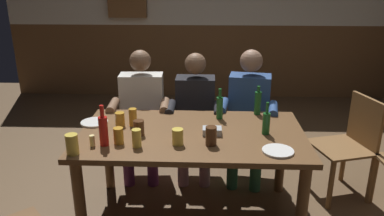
% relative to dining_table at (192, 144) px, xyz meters
% --- Properties ---
extents(ground_plane, '(7.19, 7.19, 0.00)m').
position_rel_dining_table_xyz_m(ground_plane, '(0.00, 0.16, -0.63)').
color(ground_plane, brown).
extents(back_wall_wainscot, '(5.82, 0.12, 1.11)m').
position_rel_dining_table_xyz_m(back_wall_wainscot, '(0.00, 3.22, -0.07)').
color(back_wall_wainscot, brown).
rests_on(back_wall_wainscot, ground_plane).
extents(dining_table, '(1.69, 0.95, 0.73)m').
position_rel_dining_table_xyz_m(dining_table, '(0.00, 0.00, 0.00)').
color(dining_table, brown).
rests_on(dining_table, ground_plane).
extents(person_0, '(0.55, 0.51, 1.19)m').
position_rel_dining_table_xyz_m(person_0, '(-0.50, 0.70, 0.03)').
color(person_0, silver).
rests_on(person_0, ground_plane).
extents(person_1, '(0.50, 0.51, 1.17)m').
position_rel_dining_table_xyz_m(person_1, '(-0.00, 0.70, 0.02)').
color(person_1, black).
rests_on(person_1, ground_plane).
extents(person_2, '(0.55, 0.57, 1.20)m').
position_rel_dining_table_xyz_m(person_2, '(0.49, 0.70, 0.03)').
color(person_2, '#2D4C84').
rests_on(person_2, ground_plane).
extents(chair_empty_near_left, '(0.55, 0.55, 0.88)m').
position_rel_dining_table_xyz_m(chair_empty_near_left, '(1.34, 0.39, -0.15)').
color(chair_empty_near_left, brown).
rests_on(chair_empty_near_left, ground_plane).
extents(table_candle, '(0.04, 0.04, 0.08)m').
position_rel_dining_table_xyz_m(table_candle, '(-0.68, -0.27, 0.14)').
color(table_candle, '#F9E08C').
rests_on(table_candle, dining_table).
extents(condiment_caddy, '(0.14, 0.10, 0.05)m').
position_rel_dining_table_xyz_m(condiment_caddy, '(0.15, -0.03, 0.12)').
color(condiment_caddy, '#B2B7BC').
rests_on(condiment_caddy, dining_table).
extents(plate_0, '(0.21, 0.21, 0.01)m').
position_rel_dining_table_xyz_m(plate_0, '(-0.78, 0.15, 0.11)').
color(plate_0, white).
rests_on(plate_0, dining_table).
extents(plate_1, '(0.21, 0.21, 0.01)m').
position_rel_dining_table_xyz_m(plate_1, '(0.59, -0.31, 0.11)').
color(plate_1, white).
rests_on(plate_1, dining_table).
extents(bottle_0, '(0.06, 0.06, 0.25)m').
position_rel_dining_table_xyz_m(bottle_0, '(0.55, -0.00, 0.19)').
color(bottle_0, '#195923').
rests_on(bottle_0, dining_table).
extents(bottle_1, '(0.06, 0.06, 0.29)m').
position_rel_dining_table_xyz_m(bottle_1, '(-0.60, -0.25, 0.21)').
color(bottle_1, red).
rests_on(bottle_1, dining_table).
extents(bottle_2, '(0.06, 0.06, 0.25)m').
position_rel_dining_table_xyz_m(bottle_2, '(0.54, 0.41, 0.20)').
color(bottle_2, '#195923').
rests_on(bottle_2, dining_table).
extents(bottle_3, '(0.05, 0.05, 0.25)m').
position_rel_dining_table_xyz_m(bottle_3, '(0.21, 0.30, 0.20)').
color(bottle_3, '#195923').
rests_on(bottle_3, dining_table).
extents(pint_glass_0, '(0.06, 0.06, 0.13)m').
position_rel_dining_table_xyz_m(pint_glass_0, '(-0.37, -0.26, 0.16)').
color(pint_glass_0, '#E5C64C').
rests_on(pint_glass_0, dining_table).
extents(pint_glass_1, '(0.08, 0.08, 0.12)m').
position_rel_dining_table_xyz_m(pint_glass_1, '(-0.09, -0.22, 0.16)').
color(pint_glass_1, '#E5C64C').
rests_on(pint_glass_1, dining_table).
extents(pint_glass_2, '(0.08, 0.08, 0.13)m').
position_rel_dining_table_xyz_m(pint_glass_2, '(0.14, -0.21, 0.16)').
color(pint_glass_2, '#4C2D19').
rests_on(pint_glass_2, dining_table).
extents(pint_glass_3, '(0.07, 0.07, 0.12)m').
position_rel_dining_table_xyz_m(pint_glass_3, '(-0.50, -0.22, 0.16)').
color(pint_glass_3, gold).
rests_on(pint_glass_3, dining_table).
extents(pint_glass_4, '(0.08, 0.08, 0.14)m').
position_rel_dining_table_xyz_m(pint_glass_4, '(-0.77, -0.39, 0.17)').
color(pint_glass_4, '#E5C64C').
rests_on(pint_glass_4, dining_table).
extents(pint_glass_5, '(0.08, 0.08, 0.11)m').
position_rel_dining_table_xyz_m(pint_glass_5, '(-0.39, -0.07, 0.16)').
color(pint_glass_5, '#4C2D19').
rests_on(pint_glass_5, dining_table).
extents(pint_glass_6, '(0.06, 0.06, 0.14)m').
position_rel_dining_table_xyz_m(pint_glass_6, '(-0.46, 0.12, 0.17)').
color(pint_glass_6, gold).
rests_on(pint_glass_6, dining_table).
extents(pint_glass_7, '(0.07, 0.07, 0.11)m').
position_rel_dining_table_xyz_m(pint_glass_7, '(-0.57, 0.11, 0.15)').
color(pint_glass_7, gold).
rests_on(pint_glass_7, dining_table).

